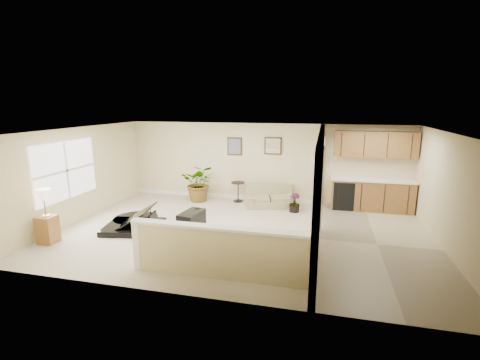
% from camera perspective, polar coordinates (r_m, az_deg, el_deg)
% --- Properties ---
extents(floor, '(9.00, 9.00, 0.00)m').
position_cam_1_polar(floor, '(8.66, 0.32, -8.61)').
color(floor, beige).
rests_on(floor, ground).
extents(back_wall, '(9.00, 0.04, 2.50)m').
position_cam_1_polar(back_wall, '(11.18, 3.88, 2.87)').
color(back_wall, beige).
rests_on(back_wall, floor).
extents(front_wall, '(9.00, 0.04, 2.50)m').
position_cam_1_polar(front_wall, '(5.53, -6.91, -7.40)').
color(front_wall, beige).
rests_on(front_wall, floor).
extents(left_wall, '(0.04, 6.00, 2.50)m').
position_cam_1_polar(left_wall, '(10.28, -24.88, 0.86)').
color(left_wall, beige).
rests_on(left_wall, floor).
extents(right_wall, '(0.04, 6.00, 2.50)m').
position_cam_1_polar(right_wall, '(8.50, 31.36, -2.08)').
color(right_wall, beige).
rests_on(right_wall, floor).
extents(ceiling, '(9.00, 6.00, 0.04)m').
position_cam_1_polar(ceiling, '(8.10, 0.34, 8.11)').
color(ceiling, white).
rests_on(ceiling, back_wall).
extents(kitchen_vinyl, '(2.70, 6.00, 0.01)m').
position_cam_1_polar(kitchen_vinyl, '(8.56, 21.64, -9.79)').
color(kitchen_vinyl, tan).
rests_on(kitchen_vinyl, floor).
extents(interior_partition, '(0.18, 5.99, 2.50)m').
position_cam_1_polar(interior_partition, '(8.33, 12.88, -1.00)').
color(interior_partition, beige).
rests_on(interior_partition, floor).
extents(pony_half_wall, '(3.42, 0.22, 1.00)m').
position_cam_1_polar(pony_half_wall, '(6.40, -3.85, -11.56)').
color(pony_half_wall, beige).
rests_on(pony_half_wall, floor).
extents(left_window, '(0.05, 2.15, 1.45)m').
position_cam_1_polar(left_window, '(9.86, -26.70, 1.41)').
color(left_window, white).
rests_on(left_window, left_wall).
extents(wall_art_left, '(0.48, 0.04, 0.58)m').
position_cam_1_polar(wall_art_left, '(11.27, -0.89, 5.55)').
color(wall_art_left, '#372714').
rests_on(wall_art_left, back_wall).
extents(wall_mirror, '(0.55, 0.04, 0.55)m').
position_cam_1_polar(wall_mirror, '(11.02, 5.44, 5.59)').
color(wall_mirror, '#372714').
rests_on(wall_mirror, back_wall).
extents(kitchen_cabinets, '(2.36, 0.65, 2.33)m').
position_cam_1_polar(kitchen_cabinets, '(10.91, 20.34, -0.17)').
color(kitchen_cabinets, olive).
rests_on(kitchen_cabinets, floor).
extents(piano, '(1.76, 1.79, 1.29)m').
position_cam_1_polar(piano, '(9.20, -16.98, -4.35)').
color(piano, black).
rests_on(piano, floor).
extents(piano_bench, '(0.50, 0.83, 0.52)m').
position_cam_1_polar(piano_bench, '(8.68, -7.94, -6.85)').
color(piano_bench, black).
rests_on(piano_bench, floor).
extents(loveseat, '(1.65, 1.18, 0.83)m').
position_cam_1_polar(loveseat, '(10.77, 4.91, -2.62)').
color(loveseat, tan).
rests_on(loveseat, floor).
extents(accent_table, '(0.44, 0.44, 0.64)m').
position_cam_1_polar(accent_table, '(11.17, -0.31, -1.51)').
color(accent_table, black).
rests_on(accent_table, floor).
extents(palm_plant, '(1.25, 1.13, 1.21)m').
position_cam_1_polar(palm_plant, '(11.28, -6.64, -0.51)').
color(palm_plant, black).
rests_on(palm_plant, floor).
extents(small_plant, '(0.35, 0.35, 0.56)m').
position_cam_1_polar(small_plant, '(10.29, 8.93, -3.92)').
color(small_plant, black).
rests_on(small_plant, floor).
extents(lamp_stand, '(0.38, 0.38, 1.26)m').
position_cam_1_polar(lamp_stand, '(9.02, -29.17, -5.81)').
color(lamp_stand, olive).
rests_on(lamp_stand, floor).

